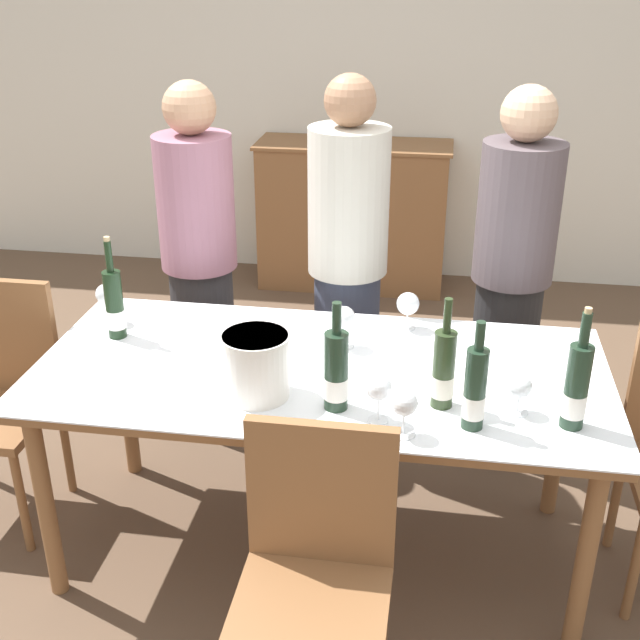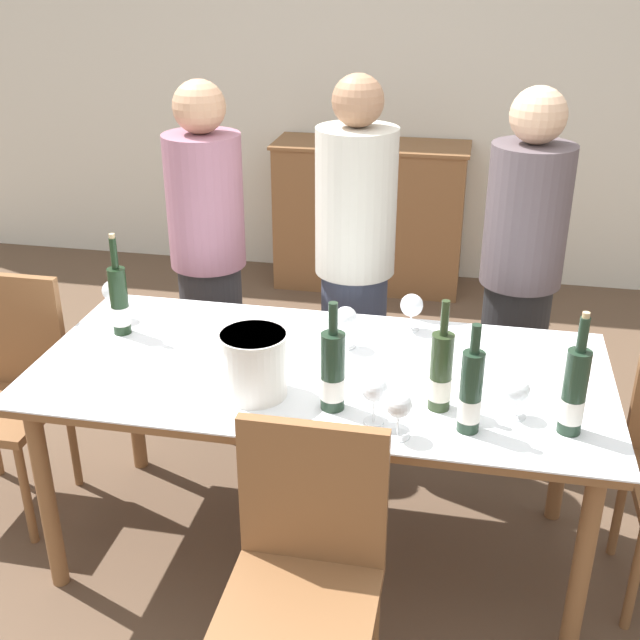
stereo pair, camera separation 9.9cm
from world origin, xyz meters
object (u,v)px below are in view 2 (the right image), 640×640
(wine_bottle_3, at_px, (574,393))
(wine_glass_5, at_px, (518,392))
(dining_table, at_px, (320,386))
(ice_bucket, at_px, (254,363))
(wine_bottle_1, at_px, (119,301))
(wine_glass_0, at_px, (399,407))
(wine_bottle_0, at_px, (333,373))
(wine_glass_1, at_px, (412,306))
(chair_left_end, at_px, (7,380))
(wine_bottle_2, at_px, (471,393))
(sideboard_cabinet, at_px, (370,216))
(wine_glass_4, at_px, (112,292))
(person_host, at_px, (209,264))
(wine_glass_2, at_px, (345,320))
(person_guest_right, at_px, (519,284))
(chair_near_front, at_px, (305,565))
(wine_glass_3, at_px, (374,390))
(person_guest_left, at_px, (355,275))

(wine_bottle_3, xyz_separation_m, wine_glass_5, (-0.15, 0.05, -0.04))
(dining_table, height_order, ice_bucket, ice_bucket)
(wine_bottle_1, bearing_deg, wine_glass_0, -24.46)
(wine_bottle_0, bearing_deg, wine_glass_1, 73.07)
(wine_bottle_1, height_order, chair_left_end, wine_bottle_1)
(dining_table, bearing_deg, wine_bottle_2, -29.89)
(dining_table, relative_size, wine_bottle_2, 5.63)
(wine_bottle_2, bearing_deg, wine_bottle_0, 173.80)
(sideboard_cabinet, distance_m, chair_left_end, 2.76)
(wine_glass_4, bearing_deg, sideboard_cabinet, 74.77)
(wine_glass_4, xyz_separation_m, chair_left_end, (-0.42, -0.15, -0.35))
(wine_glass_0, height_order, person_host, person_host)
(wine_bottle_3, relative_size, chair_left_end, 0.41)
(dining_table, bearing_deg, wine_glass_2, 71.84)
(wine_bottle_2, distance_m, person_guest_right, 1.12)
(wine_glass_1, relative_size, wine_glass_5, 1.10)
(wine_glass_5, bearing_deg, sideboard_cabinet, 106.66)
(dining_table, height_order, wine_glass_5, wine_glass_5)
(wine_glass_5, bearing_deg, ice_bucket, -178.34)
(chair_near_front, xyz_separation_m, person_guest_right, (0.58, 1.50, 0.27))
(chair_near_front, relative_size, chair_left_end, 0.99)
(ice_bucket, relative_size, chair_near_front, 0.24)
(wine_bottle_0, distance_m, person_guest_right, 1.21)
(dining_table, height_order, wine_bottle_3, wine_bottle_3)
(ice_bucket, relative_size, wine_bottle_3, 0.57)
(wine_bottle_0, height_order, person_host, person_host)
(wine_glass_4, distance_m, person_host, 0.60)
(person_host, bearing_deg, wine_bottle_3, -35.30)
(wine_bottle_0, height_order, chair_left_end, wine_bottle_0)
(wine_glass_3, bearing_deg, wine_glass_5, 15.67)
(wine_bottle_1, bearing_deg, ice_bucket, -29.07)
(wine_bottle_2, xyz_separation_m, wine_glass_1, (-0.23, 0.65, -0.03))
(wine_glass_2, bearing_deg, chair_left_end, -176.32)
(wine_bottle_3, xyz_separation_m, wine_glass_3, (-0.57, -0.07, -0.02))
(sideboard_cabinet, relative_size, person_host, 0.77)
(wine_glass_0, bearing_deg, chair_near_front, -122.93)
(dining_table, bearing_deg, chair_near_front, -82.04)
(dining_table, bearing_deg, person_guest_left, 89.88)
(wine_glass_0, height_order, chair_left_end, chair_left_end)
(wine_bottle_0, bearing_deg, wine_glass_4, 152.92)
(wine_bottle_1, height_order, wine_glass_1, wine_bottle_1)
(wine_bottle_1, relative_size, person_guest_left, 0.23)
(wine_bottle_0, bearing_deg, wine_bottle_2, -6.20)
(wine_glass_5, xyz_separation_m, person_guest_right, (0.03, 1.00, -0.05))
(wine_bottle_2, height_order, chair_near_front, wine_bottle_2)
(wine_glass_4, xyz_separation_m, person_guest_left, (0.86, 0.50, -0.06))
(dining_table, height_order, person_guest_left, person_guest_left)
(wine_bottle_2, bearing_deg, wine_glass_1, 109.63)
(chair_near_front, xyz_separation_m, chair_left_end, (-1.37, 0.78, 0.00))
(chair_left_end, bearing_deg, wine_bottle_3, -9.02)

